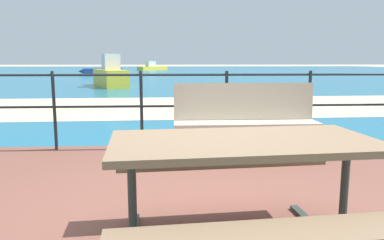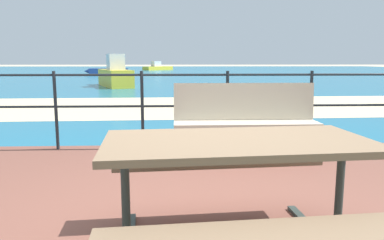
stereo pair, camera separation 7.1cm
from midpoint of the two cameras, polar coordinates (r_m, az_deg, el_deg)
The scene contains 10 objects.
ground_plane at distance 2.93m, azimuth 0.86°, elevation -16.56°, with size 240.00×240.00×0.00m, color beige.
patio_paving at distance 2.92m, azimuth 0.86°, elevation -16.03°, with size 6.40×5.20×0.06m, color brown.
sea_water at distance 42.65m, azimuth -2.29°, elevation 7.46°, with size 90.00×90.00×0.01m, color #196B8E.
beach_strip at distance 10.40m, azimuth -1.60°, elevation 2.17°, with size 54.00×4.94×0.01m, color beige.
picnic_table at distance 2.19m, azimuth 7.94°, elevation -7.49°, with size 1.65×1.57×0.76m.
park_bench at distance 4.53m, azimuth 8.70°, elevation 0.94°, with size 1.74×0.41×0.94m.
railing_fence at distance 5.09m, azimuth -0.71°, elevation 3.06°, with size 5.94×0.04×1.08m.
boat_near at distance 18.97m, azimuth -11.83°, elevation 6.72°, with size 2.33×4.29×1.60m.
boat_mid at distance 37.60m, azimuth -12.80°, elevation 7.60°, with size 4.33×1.84×1.29m.
boat_far at distance 51.84m, azimuth -5.26°, elevation 8.13°, with size 4.19×4.15×1.22m.
Camera 2 is at (-0.12, -2.64, 1.27)m, focal length 34.36 mm.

